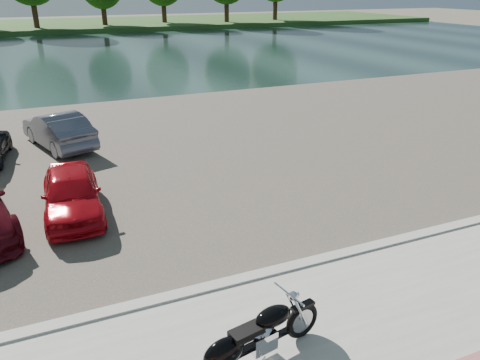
{
  "coord_description": "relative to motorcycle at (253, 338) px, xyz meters",
  "views": [
    {
      "loc": [
        -3.83,
        -5.58,
        5.81
      ],
      "look_at": [
        0.61,
        4.79,
        1.1
      ],
      "focal_mm": 35.0,
      "sensor_mm": 36.0,
      "label": 1
    }
  ],
  "objects": [
    {
      "name": "ground",
      "position": [
        1.3,
        0.19,
        -0.56
      ],
      "size": [
        200.0,
        200.0,
        0.0
      ],
      "primitive_type": "plane",
      "color": "#595447",
      "rests_on": "ground"
    },
    {
      "name": "kerb",
      "position": [
        1.3,
        2.19,
        -0.49
      ],
      "size": [
        60.0,
        0.3,
        0.14
      ],
      "primitive_type": "cube",
      "color": "#A19F97",
      "rests_on": "ground"
    },
    {
      "name": "parking_lot",
      "position": [
        1.3,
        11.19,
        -0.54
      ],
      "size": [
        60.0,
        18.0,
        0.04
      ],
      "primitive_type": "cube",
      "color": "#464139",
      "rests_on": "ground"
    },
    {
      "name": "river",
      "position": [
        1.3,
        40.19,
        -0.56
      ],
      "size": [
        120.0,
        40.0,
        0.0
      ],
      "primitive_type": "cube",
      "color": "#1A2E2C",
      "rests_on": "ground"
    },
    {
      "name": "far_bank",
      "position": [
        1.3,
        72.19,
        -0.26
      ],
      "size": [
        120.0,
        24.0,
        0.6
      ],
      "primitive_type": "cube",
      "color": "#224217",
      "rests_on": "ground"
    },
    {
      "name": "motorcycle",
      "position": [
        0.0,
        0.0,
        0.0
      ],
      "size": [
        2.31,
        0.85,
        1.05
      ],
      "rotation": [
        0.0,
        0.0,
        0.19
      ],
      "color": "black",
      "rests_on": "promenade"
    },
    {
      "name": "car_4",
      "position": [
        -2.19,
        6.87,
        0.11
      ],
      "size": [
        1.61,
        3.73,
        1.26
      ],
      "primitive_type": "imported",
      "rotation": [
        0.0,
        0.0,
        -0.04
      ],
      "color": "#B00B16",
      "rests_on": "parking_lot"
    },
    {
      "name": "car_9",
      "position": [
        -2.15,
        13.14,
        0.15
      ],
      "size": [
        2.63,
        4.34,
        1.35
      ],
      "primitive_type": "imported",
      "rotation": [
        0.0,
        0.0,
        3.46
      ],
      "color": "#585B6A",
      "rests_on": "parking_lot"
    }
  ]
}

